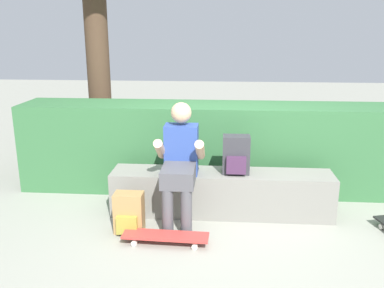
% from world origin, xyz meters
% --- Properties ---
extents(ground_plane, '(24.00, 24.00, 0.00)m').
position_xyz_m(ground_plane, '(0.00, 0.00, 0.00)').
color(ground_plane, gray).
extents(bench_main, '(2.33, 0.42, 0.47)m').
position_xyz_m(bench_main, '(0.00, 0.44, 0.23)').
color(bench_main, gray).
rests_on(bench_main, ground).
extents(person_skater, '(0.49, 0.62, 1.22)m').
position_xyz_m(person_skater, '(-0.42, 0.23, 0.66)').
color(person_skater, '#2D4793').
rests_on(person_skater, ground).
extents(skateboard_near_person, '(0.81, 0.23, 0.09)m').
position_xyz_m(skateboard_near_person, '(-0.51, -0.27, 0.07)').
color(skateboard_near_person, '#BC3833').
rests_on(skateboard_near_person, ground).
extents(backpack_on_bench, '(0.28, 0.23, 0.40)m').
position_xyz_m(backpack_on_bench, '(0.15, 0.43, 0.66)').
color(backpack_on_bench, '#333338').
rests_on(backpack_on_bench, bench_main).
extents(backpack_on_ground, '(0.28, 0.23, 0.40)m').
position_xyz_m(backpack_on_ground, '(-0.89, -0.06, 0.19)').
color(backpack_on_ground, '#A37A47').
rests_on(backpack_on_ground, ground).
extents(hedge_row, '(5.16, 0.69, 1.05)m').
position_xyz_m(hedge_row, '(0.14, 1.19, 0.53)').
color(hedge_row, '#32663A').
rests_on(hedge_row, ground).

